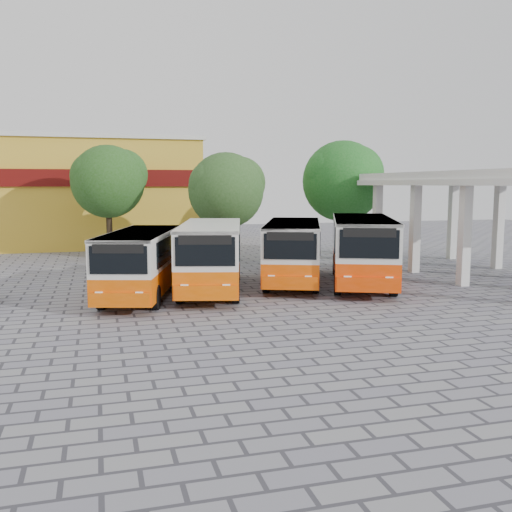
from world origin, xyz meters
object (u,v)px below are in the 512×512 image
object	(u,v)px
bus_centre_left	(211,252)
bus_centre_right	(293,248)
bus_far_right	(362,246)
bus_far_left	(141,259)

from	to	relation	value
bus_centre_left	bus_centre_right	world-z (taller)	bus_centre_left
bus_centre_right	bus_far_right	distance (m)	3.29
bus_far_left	bus_far_right	xyz separation A→B (m)	(10.37, 0.33, 0.23)
bus_centre_left	bus_centre_right	xyz separation A→B (m)	(4.23, 1.03, -0.04)
bus_far_right	bus_far_left	bearing A→B (deg)	-155.58
bus_far_left	bus_centre_right	world-z (taller)	bus_centre_right
bus_centre_left	bus_far_right	distance (m)	7.26
bus_far_right	bus_centre_left	bearing A→B (deg)	-159.30
bus_centre_left	bus_far_right	xyz separation A→B (m)	(7.26, -0.24, 0.09)
bus_centre_left	bus_centre_right	distance (m)	4.35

